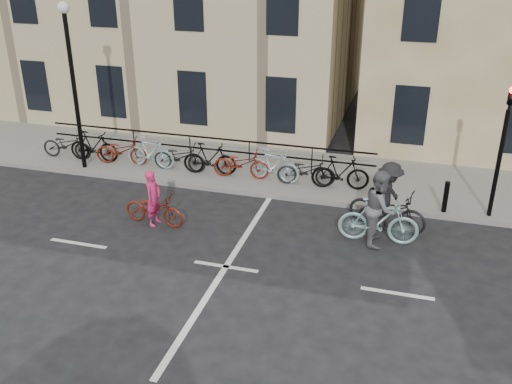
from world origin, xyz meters
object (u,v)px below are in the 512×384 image
(traffic_light, at_px, (504,136))
(cyclist_dark, at_px, (388,203))
(lamp_post, at_px, (71,67))
(cyclist_pink, at_px, (154,206))
(cyclist_grey, at_px, (379,214))

(traffic_light, bearing_deg, cyclist_dark, -154.95)
(lamp_post, height_order, cyclist_pink, lamp_post)
(lamp_post, bearing_deg, cyclist_dark, -7.53)
(cyclist_grey, distance_m, cyclist_dark, 0.87)
(cyclist_dark, bearing_deg, cyclist_pink, 118.86)
(traffic_light, distance_m, cyclist_grey, 3.92)
(traffic_light, xyz_separation_m, cyclist_dark, (-2.70, -1.26, -1.71))
(lamp_post, relative_size, cyclist_grey, 2.55)
(lamp_post, xyz_separation_m, cyclist_grey, (9.84, -2.17, -2.69))
(cyclist_pink, distance_m, cyclist_grey, 5.97)
(lamp_post, height_order, cyclist_dark, lamp_post)
(cyclist_pink, bearing_deg, traffic_light, -67.54)
(cyclist_grey, bearing_deg, traffic_light, -57.15)
(cyclist_pink, distance_m, cyclist_dark, 6.27)
(cyclist_dark, bearing_deg, lamp_post, 97.28)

